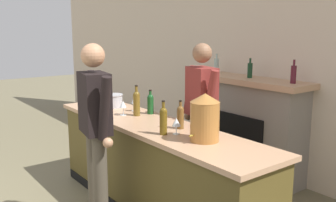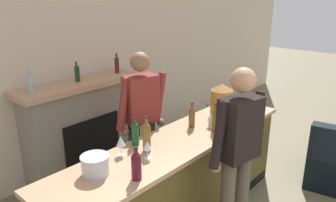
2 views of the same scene
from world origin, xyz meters
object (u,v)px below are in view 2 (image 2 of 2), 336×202
person_bartender (142,121)px  wine_bottle_riesling_slim (136,165)px  wine_glass_front_right (147,146)px  copper_dispenser (221,101)px  wine_bottle_merlot_tall (215,119)px  fireplace_stone (82,128)px  potted_plant_corner (214,116)px  wine_bottle_cabernet_heavy (192,116)px  person_customer (237,156)px  wine_bottle_port_short (135,133)px  wine_glass_mid_counter (211,118)px  ice_bucket_steel (95,165)px  wine_bottle_burgundy_dark (147,136)px  wine_glass_by_dispenser (121,142)px

person_bartender → wine_bottle_riesling_slim: size_ratio=6.33×
wine_glass_front_right → copper_dispenser: bearing=2.7°
person_bartender → wine_bottle_merlot_tall: (0.33, -0.75, 0.12)m
wine_bottle_merlot_tall → fireplace_stone: bearing=105.5°
potted_plant_corner → copper_dispenser: bearing=-144.6°
wine_bottle_riesling_slim → wine_glass_front_right: size_ratio=1.70×
copper_dispenser → wine_bottle_cabernet_heavy: (-0.43, 0.09, -0.08)m
potted_plant_corner → person_customer: person_customer is taller
fireplace_stone → wine_bottle_port_short: size_ratio=5.96×
person_bartender → wine_glass_mid_counter: bearing=-58.7°
ice_bucket_steel → person_customer: bearing=-36.3°
person_bartender → ice_bucket_steel: (-1.01, -0.52, 0.07)m
potted_plant_corner → wine_glass_front_right: wine_glass_front_right is taller
ice_bucket_steel → wine_bottle_port_short: size_ratio=0.84×
person_bartender → wine_bottle_merlot_tall: size_ratio=5.60×
wine_bottle_port_short → copper_dispenser: bearing=-11.1°
copper_dispenser → person_customer: bearing=-138.6°
copper_dispenser → wine_bottle_merlot_tall: (-0.37, -0.16, -0.07)m
ice_bucket_steel → wine_bottle_burgundy_dark: 0.56m
fireplace_stone → person_customer: (0.11, -2.21, 0.33)m
wine_bottle_port_short → person_bartender: bearing=39.9°
person_bartender → wine_glass_by_dispenser: 0.80m
potted_plant_corner → person_bartender: 2.38m
wine_bottle_cabernet_heavy → wine_bottle_port_short: size_ratio=1.01×
wine_bottle_cabernet_heavy → wine_glass_front_right: bearing=-169.9°
person_customer → wine_bottle_merlot_tall: bearing=52.8°
person_customer → wine_glass_front_right: person_customer is taller
copper_dispenser → ice_bucket_steel: 1.71m
wine_bottle_port_short → wine_bottle_riesling_slim: bearing=-132.1°
potted_plant_corner → person_bartender: person_bartender is taller
fireplace_stone → wine_bottle_cabernet_heavy: 1.59m
ice_bucket_steel → wine_glass_front_right: 0.47m
fireplace_stone → wine_bottle_burgundy_dark: size_ratio=4.82×
wine_glass_mid_counter → wine_glass_by_dispenser: bearing=167.9°
copper_dispenser → wine_glass_by_dispenser: (-1.36, 0.16, -0.07)m
ice_bucket_steel → wine_bottle_burgundy_dark: (0.56, -0.02, 0.07)m
wine_bottle_burgundy_dark → wine_glass_mid_counter: wine_bottle_burgundy_dark is taller
wine_bottle_burgundy_dark → potted_plant_corner: bearing=21.1°
copper_dispenser → wine_bottle_burgundy_dark: size_ratio=1.21×
wine_glass_by_dispenser → wine_glass_mid_counter: bearing=-12.1°
fireplace_stone → wine_bottle_port_short: 1.43m
person_bartender → wine_bottle_cabernet_heavy: bearing=-62.2°
wine_bottle_merlot_tall → wine_glass_by_dispenser: bearing=162.0°
wine_bottle_burgundy_dark → wine_glass_front_right: bearing=-133.0°
wine_bottle_cabernet_heavy → wine_glass_by_dispenser: (-0.93, 0.07, 0.01)m
wine_bottle_merlot_tall → wine_glass_by_dispenser: size_ratio=1.67×
wine_bottle_cabernet_heavy → wine_glass_front_right: wine_bottle_cabernet_heavy is taller
ice_bucket_steel → wine_bottle_merlot_tall: wine_bottle_merlot_tall is taller
copper_dispenser → wine_glass_by_dispenser: 1.37m
wine_glass_by_dispenser → wine_glass_front_right: bearing=-63.4°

